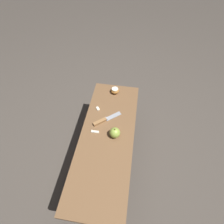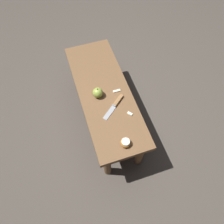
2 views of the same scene
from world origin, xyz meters
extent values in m
plane|color=#4C443D|center=(0.00, 0.00, 0.00)|extent=(8.00, 8.00, 0.00)
cube|color=brown|center=(0.00, 0.00, 0.38)|extent=(1.04, 0.37, 0.04)
cylinder|color=brown|center=(-0.46, -0.13, 0.18)|extent=(0.06, 0.06, 0.36)
cylinder|color=brown|center=(0.46, -0.13, 0.18)|extent=(0.06, 0.06, 0.36)
cylinder|color=brown|center=(-0.46, 0.13, 0.18)|extent=(0.06, 0.06, 0.36)
cylinder|color=brown|center=(0.46, 0.13, 0.18)|extent=(0.06, 0.06, 0.36)
cube|color=#9EA0A5|center=(-0.18, 0.02, 0.40)|extent=(0.10, 0.12, 0.00)
cube|color=#9EA0A5|center=(-0.14, -0.03, 0.41)|extent=(0.03, 0.03, 0.02)
cube|color=#9E7042|center=(-0.11, -0.07, 0.41)|extent=(0.08, 0.09, 0.02)
sphere|color=#9EB747|center=(-0.02, 0.05, 0.44)|extent=(0.07, 0.07, 0.07)
cylinder|color=#4C3319|center=(-0.02, 0.05, 0.48)|extent=(0.01, 0.01, 0.01)
ellipsoid|color=#B27233|center=(-0.43, -0.01, 0.42)|extent=(0.07, 0.07, 0.04)
cylinder|color=white|center=(-0.43, -0.01, 0.44)|extent=(0.05, 0.05, 0.00)
cube|color=white|center=(-0.02, -0.09, 0.40)|extent=(0.02, 0.06, 0.01)
cube|color=white|center=(-0.23, -0.11, 0.40)|extent=(0.04, 0.04, 0.01)
camera|label=1|loc=(0.60, 0.13, 1.45)|focal=28.00mm
camera|label=2|loc=(-0.90, 0.24, 1.71)|focal=35.00mm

